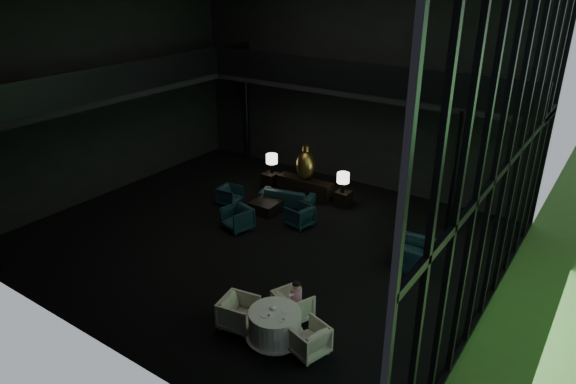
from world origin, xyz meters
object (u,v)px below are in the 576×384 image
Objects in this scene: side_table_right at (343,199)px; lounge_armchair_south at (237,216)px; lounge_armchair_east at (300,215)px; coffee_table at (266,207)px; table_lamp_left at (272,160)px; bronze_urn at (306,165)px; window_armchair at (417,250)px; dining_table at (275,327)px; child at (296,292)px; dining_chair_west at (239,310)px; side_table_left at (270,180)px; sofa at (287,194)px; dining_chair_east at (308,338)px; table_lamp_right at (343,179)px; lounge_armchair_west at (230,195)px; console at (305,188)px; dining_chair_north at (293,303)px.

lounge_armchair_south is (-1.98, -3.56, 0.19)m from side_table_right.
coffee_table is at bearing -85.48° from lounge_armchair_east.
side_table_right is at bearing 179.51° from lounge_armchair_east.
bronze_urn is at bearing -2.44° from table_lamp_left.
side_table_right is 4.45m from window_armchair.
table_lamp_left reaches higher than dining_table.
child reaches higher than side_table_right.
lounge_armchair_east is 0.89× the size of dining_chair_west.
lounge_armchair_south reaches higher than side_table_right.
side_table_left is 0.64× the size of coffee_table.
dining_chair_east reaches higher than sofa.
lounge_armchair_west is at bearing -148.62° from table_lamp_right.
child is at bearing -26.03° from window_armchair.
side_table_right is 0.70× the size of dining_chair_east.
lounge_armchair_south is (-1.52, -1.39, 0.07)m from lounge_armchair_east.
dining_chair_east reaches higher than side_table_right.
console is at bearing -177.14° from side_table_right.
table_lamp_right reaches higher than window_armchair.
window_armchair is 5.74m from coffee_table.
lounge_armchair_south is at bearing 29.89° from dining_chair_west.
lounge_armchair_south is at bearing -119.61° from table_lamp_right.
window_armchair reaches higher than child.
coffee_table is (-5.71, 0.45, -0.35)m from window_armchair.
side_table_left is 0.66× the size of dining_chair_north.
side_table_right is at bearing 1.44° from bronze_urn.
lounge_armchair_west is 7.02m from child.
lounge_armchair_south is at bearing -96.22° from console.
child is (5.39, -6.24, 0.45)m from side_table_left.
side_table_left is 0.42× the size of dining_table.
child is at bearing -95.12° from dining_chair_north.
lounge_armchair_south reaches higher than dining_chair_north.
lounge_armchair_west is at bearing -147.73° from side_table_right.
coffee_table is at bearing -99.05° from window_armchair.
bronze_urn reaches higher than lounge_armchair_west.
dining_chair_east is at bearing -133.46° from lounge_armchair_west.
coffee_table is at bearing -101.46° from bronze_urn.
console is 3.50m from lounge_armchair_south.
console is 1.17× the size of sofa.
bronze_urn is 2.57m from lounge_armchair_east.
bronze_urn reaches higher than table_lamp_left.
dining_chair_east is at bearing 114.50° from sofa.
table_lamp_left is 1.01× the size of table_lamp_right.
dining_table is 1.52× the size of dining_chair_west.
bronze_urn is 5.87m from window_armchair.
dining_chair_east is at bearing -66.45° from table_lamp_right.
coffee_table is 1.04× the size of dining_chair_north.
sofa is at bearing -31.50° from side_table_left.
lounge_armchair_south is 5.62m from dining_table.
window_armchair is at bearing -4.48° from coffee_table.
bronze_urn is at bearing 90.00° from console.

